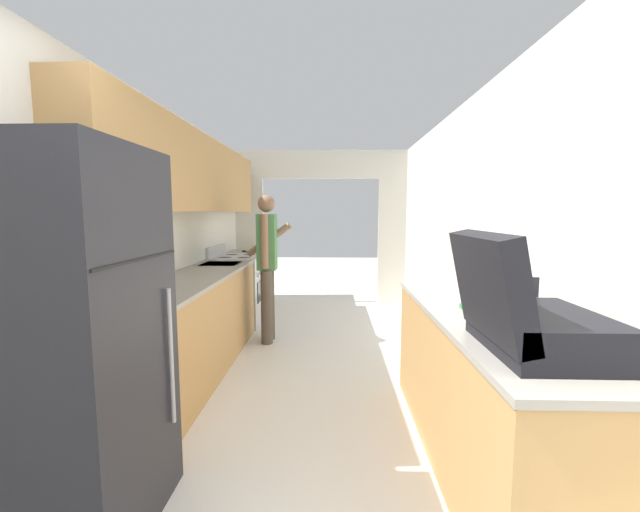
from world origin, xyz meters
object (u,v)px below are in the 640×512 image
at_px(person, 267,264).
at_px(range_oven, 238,289).
at_px(book_stack, 488,308).
at_px(refrigerator, 65,345).
at_px(knife, 245,251).
at_px(suitcase, 523,315).

bearing_deg(person, range_oven, 34.67).
bearing_deg(person, book_stack, -142.12).
relative_size(refrigerator, book_stack, 6.48).
height_order(refrigerator, knife, refrigerator).
bearing_deg(suitcase, book_stack, 80.46).
bearing_deg(book_stack, range_oven, 126.81).
xyz_separation_m(refrigerator, range_oven, (-0.06, 3.53, -0.44)).
relative_size(range_oven, person, 0.62).
distance_m(refrigerator, range_oven, 3.55).
relative_size(refrigerator, suitcase, 2.95).
distance_m(suitcase, book_stack, 0.65).
distance_m(refrigerator, knife, 4.13).
bearing_deg(suitcase, refrigerator, 178.50).
height_order(suitcase, knife, suitcase).
height_order(person, suitcase, person).
relative_size(refrigerator, knife, 6.14).
bearing_deg(range_oven, refrigerator, -89.01).
relative_size(range_oven, book_stack, 3.80).
bearing_deg(knife, book_stack, -94.72).
relative_size(suitcase, knife, 2.08).
bearing_deg(person, knife, 22.59).
xyz_separation_m(range_oven, book_stack, (2.21, -2.95, 0.48)).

